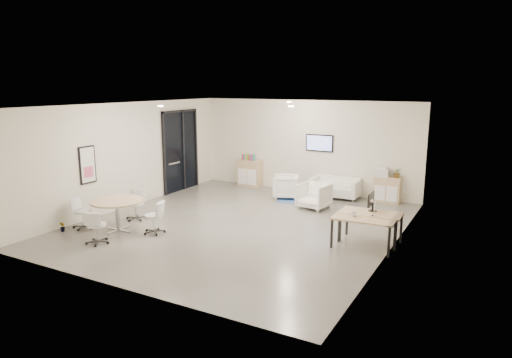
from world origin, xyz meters
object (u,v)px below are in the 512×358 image
object	(u,v)px
armchair_right	(314,194)
desk_rear	(371,216)
armchair_left	(286,185)
sideboard_left	(250,173)
loveseat	(336,188)
desk_front	(364,221)
sideboard_right	(387,190)
round_table	(117,203)

from	to	relation	value
armchair_right	desk_rear	size ratio (longest dim) A/B	0.59
armchair_left	armchair_right	distance (m)	1.52
armchair_right	desk_rear	xyz separation A→B (m)	(2.32, -2.24, 0.24)
sideboard_left	loveseat	size ratio (longest dim) A/B	0.61
armchair_right	desk_front	distance (m)	3.57
sideboard_right	desk_rear	distance (m)	4.09
sideboard_right	desk_front	size ratio (longest dim) A/B	0.57
loveseat	round_table	distance (m)	7.19
sideboard_right	desk_front	xyz separation A→B (m)	(0.50, -4.53, 0.25)
armchair_left	armchair_right	bearing A→B (deg)	37.61
desk_front	armchair_left	bearing A→B (deg)	133.45
desk_rear	armchair_right	bearing A→B (deg)	133.28
loveseat	sideboard_right	bearing A→B (deg)	5.79
armchair_left	round_table	xyz separation A→B (m)	(-2.35, -5.24, 0.30)
sideboard_left	armchair_right	world-z (taller)	sideboard_left
sideboard_right	round_table	world-z (taller)	sideboard_right
desk_rear	sideboard_left	bearing A→B (deg)	141.44
armchair_left	desk_rear	world-z (taller)	armchair_left
sideboard_left	armchair_right	size ratio (longest dim) A/B	1.12
desk_rear	round_table	size ratio (longest dim) A/B	1.10
desk_rear	desk_front	size ratio (longest dim) A/B	1.02
armchair_right	desk_rear	distance (m)	3.23
sideboard_left	sideboard_right	distance (m)	5.05
armchair_left	armchair_right	xyz separation A→B (m)	(1.30, -0.77, 0.01)
sideboard_right	desk_rear	world-z (taller)	sideboard_right
loveseat	armchair_left	xyz separation A→B (m)	(-1.44, -0.86, 0.10)
sideboard_left	loveseat	bearing A→B (deg)	-2.54
loveseat	round_table	xyz separation A→B (m)	(-3.79, -6.10, 0.41)
sideboard_right	armchair_left	xyz separation A→B (m)	(-3.10, -1.04, 0.02)
sideboard_left	desk_rear	bearing A→B (deg)	-35.78
armchair_right	round_table	world-z (taller)	armchair_right
armchair_right	round_table	xyz separation A→B (m)	(-3.65, -4.47, 0.30)
desk_rear	sideboard_right	bearing A→B (deg)	94.66
desk_front	round_table	distance (m)	6.20
armchair_left	desk_front	bearing A→B (deg)	24.06
desk_front	loveseat	bearing A→B (deg)	114.00
loveseat	desk_front	world-z (taller)	desk_front
sideboard_left	armchair_left	bearing A→B (deg)	-27.39
sideboard_left	round_table	distance (m)	6.27
armchair_left	round_table	bearing A→B (deg)	-45.90
armchair_left	desk_front	distance (m)	5.02
loveseat	desk_front	distance (m)	4.88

